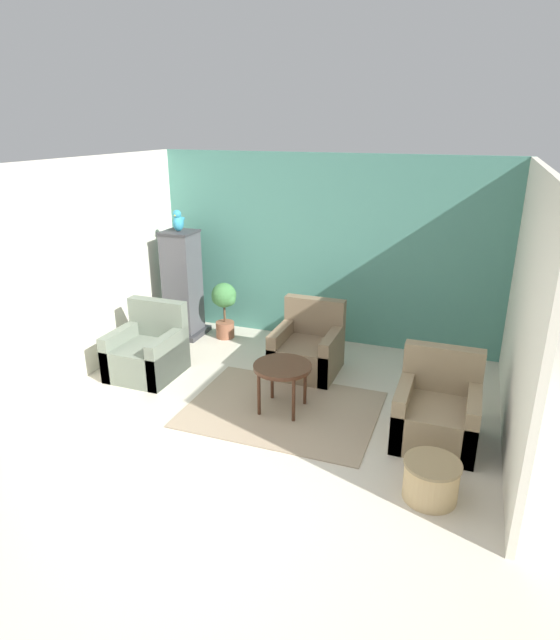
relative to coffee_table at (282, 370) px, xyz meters
The scene contains 13 objects.
ground_plane 1.44m from the coffee_table, 96.26° to the right, with size 20.00×20.00×0.00m, color beige.
wall_back_accent 2.20m from the coffee_table, 94.15° to the left, with size 4.65×0.06×2.44m.
wall_left 2.59m from the coffee_table, behind, with size 0.06×3.39×2.44m.
wall_right 2.30m from the coffee_table, ahead, with size 0.06×3.39×2.44m.
area_rug 0.45m from the coffee_table, ahead, with size 1.93×1.45×0.01m.
coffee_table is the anchor object (origin of this frame).
armchair_left 1.80m from the coffee_table, behind, with size 0.73×0.75×0.83m.
armchair_right 1.53m from the coffee_table, ahead, with size 0.73×0.75×0.83m.
armchair_middle 0.98m from the coffee_table, 92.19° to the left, with size 0.73×0.75×0.83m.
birdcage 2.52m from the coffee_table, 142.98° to the left, with size 0.54×0.54×1.45m.
parrot 2.75m from the coffee_table, 142.93° to the left, with size 0.13×0.24×0.28m.
potted_plant 2.14m from the coffee_table, 131.82° to the left, with size 0.37×0.33×0.78m.
wicker_basket 1.82m from the coffee_table, 29.57° to the right, with size 0.45×0.45×0.33m.
Camera 1 is at (1.82, -3.20, 2.79)m, focal length 30.00 mm.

